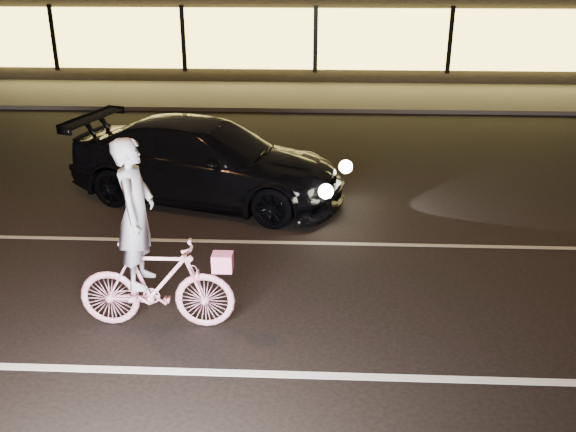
{
  "coord_description": "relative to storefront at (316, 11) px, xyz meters",
  "views": [
    {
      "loc": [
        0.11,
        -7.44,
        4.41
      ],
      "look_at": [
        -0.26,
        0.6,
        1.06
      ],
      "focal_mm": 40.0,
      "sensor_mm": 36.0,
      "label": 1
    }
  ],
  "objects": [
    {
      "name": "sidewalk",
      "position": [
        0.0,
        -5.97,
        -2.09
      ],
      "size": [
        30.0,
        4.0,
        0.12
      ],
      "primitive_type": "cube",
      "color": "#383533",
      "rests_on": "ground"
    },
    {
      "name": "storefront",
      "position": [
        0.0,
        0.0,
        0.0
      ],
      "size": [
        25.4,
        8.42,
        4.2
      ],
      "color": "black",
      "rests_on": "ground"
    },
    {
      "name": "cyclist",
      "position": [
        -1.88,
        -19.52,
        -1.27
      ],
      "size": [
        1.95,
        0.67,
        2.46
      ],
      "rotation": [
        0.0,
        0.0,
        1.57
      ],
      "color": "#F54491",
      "rests_on": "ground"
    },
    {
      "name": "sedan",
      "position": [
        -1.93,
        -15.05,
        -1.39
      ],
      "size": [
        5.57,
        3.45,
        1.51
      ],
      "rotation": [
        0.0,
        0.0,
        1.29
      ],
      "color": "black",
      "rests_on": "ground"
    },
    {
      "name": "ground",
      "position": [
        0.0,
        -18.97,
        -2.15
      ],
      "size": [
        90.0,
        90.0,
        0.0
      ],
      "primitive_type": "plane",
      "color": "black",
      "rests_on": "ground"
    },
    {
      "name": "lane_stripe_near",
      "position": [
        0.0,
        -20.47,
        -2.14
      ],
      "size": [
        60.0,
        0.12,
        0.01
      ],
      "primitive_type": "cube",
      "color": "silver",
      "rests_on": "ground"
    },
    {
      "name": "lane_stripe_far",
      "position": [
        0.0,
        -16.97,
        -2.14
      ],
      "size": [
        60.0,
        0.1,
        0.01
      ],
      "primitive_type": "cube",
      "color": "gray",
      "rests_on": "ground"
    }
  ]
}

